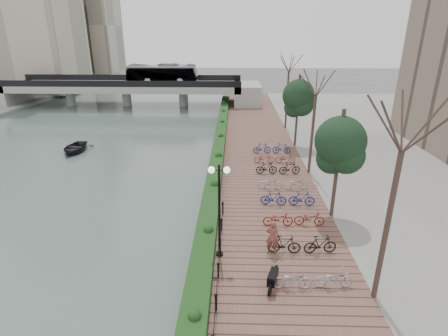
{
  "coord_description": "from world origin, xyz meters",
  "views": [
    {
      "loc": [
        2.05,
        -9.94,
        10.84
      ],
      "look_at": [
        1.36,
        12.84,
        2.0
      ],
      "focal_mm": 28.0,
      "sensor_mm": 36.0,
      "label": 1
    }
  ],
  "objects_px": {
    "motorcycle": "(273,276)",
    "pedestrian": "(272,237)",
    "lamppost": "(219,192)",
    "boat": "(74,148)"
  },
  "relations": [
    {
      "from": "motorcycle",
      "to": "pedestrian",
      "type": "relative_size",
      "value": 0.85
    },
    {
      "from": "pedestrian",
      "to": "boat",
      "type": "xyz_separation_m",
      "value": [
        -17.45,
        16.86,
        -0.97
      ]
    },
    {
      "from": "motorcycle",
      "to": "boat",
      "type": "height_order",
      "value": "motorcycle"
    },
    {
      "from": "lamppost",
      "to": "pedestrian",
      "type": "bearing_deg",
      "value": 6.52
    },
    {
      "from": "lamppost",
      "to": "pedestrian",
      "type": "relative_size",
      "value": 2.67
    },
    {
      "from": "pedestrian",
      "to": "motorcycle",
      "type": "bearing_deg",
      "value": 100.52
    },
    {
      "from": "pedestrian",
      "to": "boat",
      "type": "bearing_deg",
      "value": -29.15
    },
    {
      "from": "motorcycle",
      "to": "pedestrian",
      "type": "bearing_deg",
      "value": 102.61
    },
    {
      "from": "lamppost",
      "to": "boat",
      "type": "bearing_deg",
      "value": 130.84
    },
    {
      "from": "motorcycle",
      "to": "pedestrian",
      "type": "xyz_separation_m",
      "value": [
        0.19,
        2.5,
        0.42
      ]
    }
  ]
}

